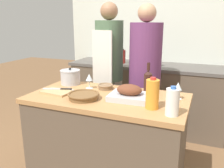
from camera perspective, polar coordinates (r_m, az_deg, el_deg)
name	(u,v)px	position (r m, az deg, el deg)	size (l,w,h in m)	color
kitchen_island	(108,142)	(2.18, -1.07, -13.78)	(1.34, 0.70, 0.87)	brown
back_counter	(146,96)	(3.40, 8.20, -2.79)	(2.14, 0.60, 0.90)	brown
back_wall	(154,35)	(3.58, 10.11, 11.48)	(2.64, 0.10, 2.55)	silver
roasting_pan	(129,94)	(1.92, 4.17, -2.35)	(0.33, 0.26, 0.13)	#BCBCC1
wicker_basket	(84,96)	(1.95, -6.85, -2.81)	(0.26, 0.26, 0.05)	brown
cutting_board	(57,92)	(2.15, -13.13, -1.86)	(0.28, 0.20, 0.02)	tan
stock_pot	(70,77)	(2.40, -9.98, 1.67)	(0.20, 0.20, 0.17)	#B7B7BC
mixing_bowl	(105,86)	(2.21, -1.60, -0.59)	(0.14, 0.14, 0.05)	#846647
juice_jug	(152,94)	(1.73, 9.70, -2.40)	(0.10, 0.10, 0.23)	orange
milk_jug	(172,102)	(1.64, 14.33, -4.21)	(0.09, 0.09, 0.20)	white
wine_bottle_green	(148,81)	(2.11, 8.64, 0.78)	(0.07, 0.07, 0.27)	#381E19
wine_glass_left	(89,78)	(2.22, -5.51, 1.43)	(0.07, 0.07, 0.14)	silver
wine_glass_right	(178,87)	(1.98, 15.60, -0.77)	(0.07, 0.07, 0.14)	silver
knife_chef	(58,89)	(2.20, -12.80, -1.14)	(0.26, 0.11, 0.01)	#B7B7BC
knife_paring	(73,91)	(2.18, -9.42, -1.59)	(0.17, 0.12, 0.01)	#B7B7BC
condiment_bottle_tall	(158,59)	(3.14, 10.91, 5.96)	(0.06, 0.06, 0.22)	#234C28
condiment_bottle_short	(123,57)	(3.33, 2.69, 6.61)	(0.07, 0.07, 0.20)	maroon
person_cook_aproned	(109,69)	(2.77, -0.70, 3.68)	(0.32, 0.34, 1.68)	beige
person_cook_guest	(145,74)	(2.62, 7.89, 2.39)	(0.35, 0.35, 1.66)	beige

